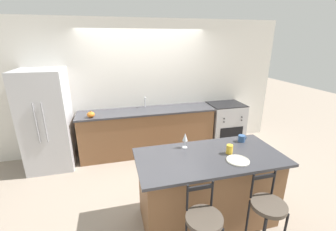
{
  "coord_description": "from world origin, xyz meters",
  "views": [
    {
      "loc": [
        -0.68,
        -3.97,
        2.31
      ],
      "look_at": [
        0.17,
        -0.68,
        1.15
      ],
      "focal_mm": 24.0,
      "sensor_mm": 36.0,
      "label": 1
    }
  ],
  "objects_px": {
    "bar_stool_far": "(267,214)",
    "tumbler_cup": "(230,149)",
    "coffee_mug": "(242,138)",
    "oven_range": "(225,124)",
    "pumpkin_decoration": "(91,115)",
    "bar_stool_near": "(203,228)",
    "refrigerator": "(47,120)",
    "dinner_plate": "(238,160)",
    "wine_glass": "(185,137)"
  },
  "relations": [
    {
      "from": "refrigerator",
      "to": "bar_stool_far",
      "type": "xyz_separation_m",
      "value": [
        2.64,
        -2.68,
        -0.34
      ]
    },
    {
      "from": "pumpkin_decoration",
      "to": "dinner_plate",
      "type": "bearing_deg",
      "value": -49.63
    },
    {
      "from": "bar_stool_near",
      "to": "pumpkin_decoration",
      "type": "relative_size",
      "value": 7.24
    },
    {
      "from": "dinner_plate",
      "to": "wine_glass",
      "type": "xyz_separation_m",
      "value": [
        -0.49,
        0.49,
        0.14
      ]
    },
    {
      "from": "dinner_plate",
      "to": "oven_range",
      "type": "bearing_deg",
      "value": 64.54
    },
    {
      "from": "bar_stool_near",
      "to": "coffee_mug",
      "type": "distance_m",
      "value": 1.41
    },
    {
      "from": "refrigerator",
      "to": "coffee_mug",
      "type": "distance_m",
      "value": 3.36
    },
    {
      "from": "refrigerator",
      "to": "oven_range",
      "type": "xyz_separation_m",
      "value": [
        3.63,
        0.07,
        -0.44
      ]
    },
    {
      "from": "tumbler_cup",
      "to": "pumpkin_decoration",
      "type": "xyz_separation_m",
      "value": [
        -1.77,
        1.9,
        -0.01
      ]
    },
    {
      "from": "refrigerator",
      "to": "wine_glass",
      "type": "height_order",
      "value": "refrigerator"
    },
    {
      "from": "coffee_mug",
      "to": "tumbler_cup",
      "type": "xyz_separation_m",
      "value": [
        -0.34,
        -0.27,
        0.01
      ]
    },
    {
      "from": "bar_stool_far",
      "to": "tumbler_cup",
      "type": "bearing_deg",
      "value": 98.31
    },
    {
      "from": "tumbler_cup",
      "to": "refrigerator",
      "type": "bearing_deg",
      "value": 141.62
    },
    {
      "from": "refrigerator",
      "to": "bar_stool_far",
      "type": "bearing_deg",
      "value": -45.51
    },
    {
      "from": "coffee_mug",
      "to": "pumpkin_decoration",
      "type": "bearing_deg",
      "value": 142.43
    },
    {
      "from": "refrigerator",
      "to": "dinner_plate",
      "type": "xyz_separation_m",
      "value": [
        2.54,
        -2.2,
        0.04
      ]
    },
    {
      "from": "refrigerator",
      "to": "coffee_mug",
      "type": "relative_size",
      "value": 14.45
    },
    {
      "from": "pumpkin_decoration",
      "to": "bar_stool_near",
      "type": "bearing_deg",
      "value": -65.87
    },
    {
      "from": "oven_range",
      "to": "pumpkin_decoration",
      "type": "relative_size",
      "value": 6.8
    },
    {
      "from": "oven_range",
      "to": "pumpkin_decoration",
      "type": "distance_m",
      "value": 2.91
    },
    {
      "from": "tumbler_cup",
      "to": "pumpkin_decoration",
      "type": "relative_size",
      "value": 0.84
    },
    {
      "from": "oven_range",
      "to": "wine_glass",
      "type": "xyz_separation_m",
      "value": [
        -1.57,
        -1.78,
        0.62
      ]
    },
    {
      "from": "bar_stool_near",
      "to": "dinner_plate",
      "type": "bearing_deg",
      "value": 37.95
    },
    {
      "from": "wine_glass",
      "to": "bar_stool_near",
      "type": "bearing_deg",
      "value": -97.55
    },
    {
      "from": "oven_range",
      "to": "coffee_mug",
      "type": "distance_m",
      "value": 2.02
    },
    {
      "from": "refrigerator",
      "to": "wine_glass",
      "type": "relative_size",
      "value": 8.87
    },
    {
      "from": "bar_stool_far",
      "to": "wine_glass",
      "type": "distance_m",
      "value": 1.25
    },
    {
      "from": "coffee_mug",
      "to": "oven_range",
      "type": "bearing_deg",
      "value": 67.54
    },
    {
      "from": "wine_glass",
      "to": "refrigerator",
      "type": "bearing_deg",
      "value": 140.12
    },
    {
      "from": "tumbler_cup",
      "to": "oven_range",
      "type": "bearing_deg",
      "value": 62.38
    },
    {
      "from": "pumpkin_decoration",
      "to": "coffee_mug",
      "type": "bearing_deg",
      "value": -37.57
    },
    {
      "from": "oven_range",
      "to": "bar_stool_near",
      "type": "xyz_separation_m",
      "value": [
        -1.7,
        -2.76,
        0.1
      ]
    },
    {
      "from": "bar_stool_far",
      "to": "coffee_mug",
      "type": "relative_size",
      "value": 7.96
    },
    {
      "from": "dinner_plate",
      "to": "tumbler_cup",
      "type": "bearing_deg",
      "value": 91.99
    },
    {
      "from": "refrigerator",
      "to": "bar_stool_near",
      "type": "distance_m",
      "value": 3.32
    },
    {
      "from": "oven_range",
      "to": "coffee_mug",
      "type": "bearing_deg",
      "value": -112.46
    },
    {
      "from": "bar_stool_far",
      "to": "oven_range",
      "type": "bearing_deg",
      "value": 70.23
    },
    {
      "from": "refrigerator",
      "to": "pumpkin_decoration",
      "type": "xyz_separation_m",
      "value": [
        0.77,
        -0.11,
        0.08
      ]
    },
    {
      "from": "oven_range",
      "to": "pumpkin_decoration",
      "type": "height_order",
      "value": "pumpkin_decoration"
    },
    {
      "from": "bar_stool_near",
      "to": "dinner_plate",
      "type": "height_order",
      "value": "bar_stool_near"
    },
    {
      "from": "tumbler_cup",
      "to": "pumpkin_decoration",
      "type": "distance_m",
      "value": 2.59
    },
    {
      "from": "refrigerator",
      "to": "coffee_mug",
      "type": "bearing_deg",
      "value": -31.11
    },
    {
      "from": "refrigerator",
      "to": "bar_stool_near",
      "type": "relative_size",
      "value": 1.81
    },
    {
      "from": "bar_stool_near",
      "to": "wine_glass",
      "type": "xyz_separation_m",
      "value": [
        0.13,
        0.97,
        0.52
      ]
    },
    {
      "from": "oven_range",
      "to": "bar_stool_near",
      "type": "bearing_deg",
      "value": -121.72
    },
    {
      "from": "bar_stool_far",
      "to": "pumpkin_decoration",
      "type": "distance_m",
      "value": 3.2
    },
    {
      "from": "oven_range",
      "to": "dinner_plate",
      "type": "relative_size",
      "value": 3.51
    },
    {
      "from": "bar_stool_near",
      "to": "coffee_mug",
      "type": "bearing_deg",
      "value": 44.8
    },
    {
      "from": "bar_stool_near",
      "to": "tumbler_cup",
      "type": "height_order",
      "value": "tumbler_cup"
    },
    {
      "from": "refrigerator",
      "to": "tumbler_cup",
      "type": "height_order",
      "value": "refrigerator"
    }
  ]
}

